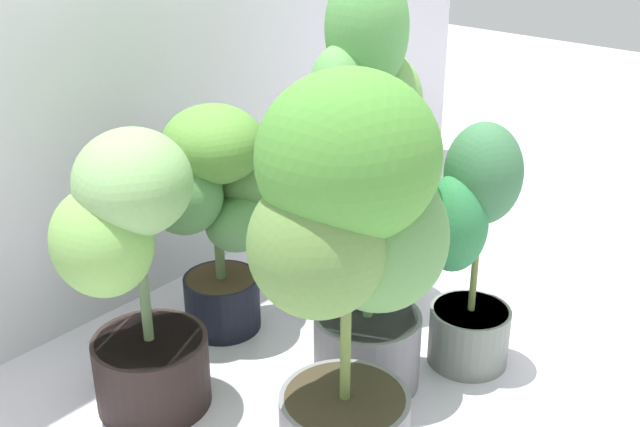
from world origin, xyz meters
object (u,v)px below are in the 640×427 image
(potted_plant_front_right, at_px, (470,242))
(potted_plant_back_center, at_px, (216,198))
(potted_plant_back_right, at_px, (367,125))
(potted_plant_front_left, at_px, (349,251))
(potted_plant_center, at_px, (369,227))
(potted_plant_back_left, at_px, (131,265))

(potted_plant_front_right, height_order, potted_plant_back_center, potted_plant_front_right)
(potted_plant_back_center, bearing_deg, potted_plant_front_right, -65.34)
(potted_plant_back_center, height_order, potted_plant_back_right, potted_plant_back_right)
(potted_plant_front_right, relative_size, potted_plant_front_left, 0.73)
(potted_plant_back_center, relative_size, potted_plant_front_left, 0.72)
(potted_plant_back_right, bearing_deg, potted_plant_front_right, -102.53)
(potted_plant_front_right, bearing_deg, potted_plant_center, 147.21)
(potted_plant_center, distance_m, potted_plant_back_left, 0.53)
(potted_plant_center, xyz_separation_m, potted_plant_back_right, (0.30, 0.24, 0.12))
(potted_plant_back_left, bearing_deg, potted_plant_back_center, 16.77)
(potted_plant_back_center, height_order, potted_plant_back_left, potted_plant_back_left)
(potted_plant_back_center, distance_m, potted_plant_back_left, 0.37)
(potted_plant_back_center, xyz_separation_m, potted_plant_back_right, (0.36, -0.21, 0.15))
(potted_plant_back_left, height_order, potted_plant_front_left, potted_plant_front_left)
(potted_plant_back_center, bearing_deg, potted_plant_front_left, -111.09)
(potted_plant_center, distance_m, potted_plant_front_left, 0.35)
(potted_plant_front_right, height_order, potted_plant_back_left, potted_plant_back_left)
(potted_plant_center, height_order, potted_plant_back_right, potted_plant_back_right)
(potted_plant_center, bearing_deg, potted_plant_back_center, 96.58)
(potted_plant_center, height_order, potted_plant_back_left, potted_plant_center)
(potted_plant_center, height_order, potted_plant_front_left, potted_plant_front_left)
(potted_plant_front_left, bearing_deg, potted_plant_center, 29.87)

